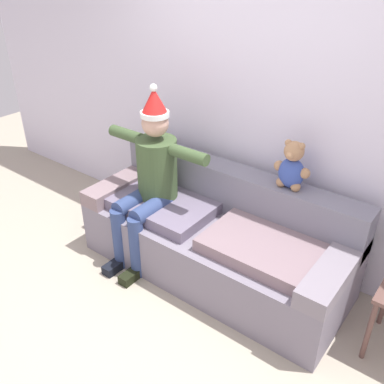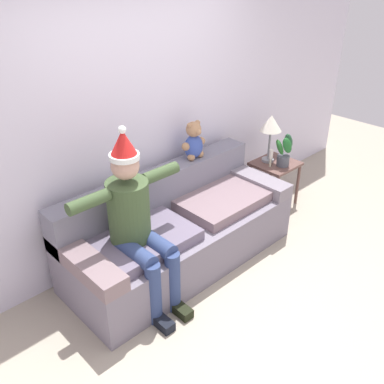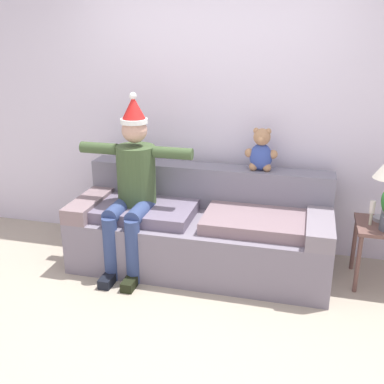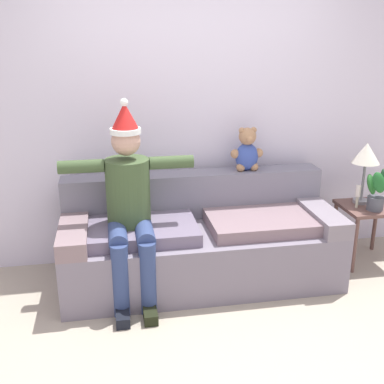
{
  "view_description": "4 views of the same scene",
  "coord_description": "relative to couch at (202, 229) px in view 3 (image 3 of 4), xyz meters",
  "views": [
    {
      "loc": [
        1.61,
        -1.41,
        2.45
      ],
      "look_at": [
        -0.21,
        0.95,
        0.73
      ],
      "focal_mm": 39.88,
      "sensor_mm": 36.0,
      "label": 1
    },
    {
      "loc": [
        -2.23,
        -1.51,
        2.62
      ],
      "look_at": [
        -0.01,
        0.82,
        0.84
      ],
      "focal_mm": 40.23,
      "sensor_mm": 36.0,
      "label": 2
    },
    {
      "loc": [
        0.85,
        -2.64,
        2.04
      ],
      "look_at": [
        -0.06,
        0.9,
        0.73
      ],
      "focal_mm": 42.77,
      "sensor_mm": 36.0,
      "label": 3
    },
    {
      "loc": [
        -0.72,
        -2.55,
        2.01
      ],
      "look_at": [
        -0.11,
        0.79,
        0.85
      ],
      "focal_mm": 44.48,
      "sensor_mm": 36.0,
      "label": 4
    }
  ],
  "objects": [
    {
      "name": "candle_tall",
      "position": [
        1.41,
        0.01,
        0.33
      ],
      "size": [
        0.04,
        0.04,
        0.2
      ],
      "color": "beige",
      "rests_on": "side_table"
    },
    {
      "name": "person_seated",
      "position": [
        -0.58,
        -0.16,
        0.45
      ],
      "size": [
        1.02,
        0.77,
        1.55
      ],
      "color": "#3D522F",
      "rests_on": "ground_plane"
    },
    {
      "name": "ground_plane",
      "position": [
        0.0,
        -1.02,
        -0.34
      ],
      "size": [
        10.0,
        10.0,
        0.0
      ],
      "primitive_type": "plane",
      "color": "#AA9E8B"
    },
    {
      "name": "teddy_bear",
      "position": [
        0.47,
        0.27,
        0.68
      ],
      "size": [
        0.29,
        0.17,
        0.38
      ],
      "color": "#374EA3",
      "rests_on": "couch"
    },
    {
      "name": "back_wall",
      "position": [
        0.0,
        0.53,
        1.01
      ],
      "size": [
        7.0,
        0.1,
        2.7
      ],
      "primitive_type": "cube",
      "color": "silver",
      "rests_on": "ground_plane"
    },
    {
      "name": "couch",
      "position": [
        0.0,
        0.0,
        0.0
      ],
      "size": [
        2.24,
        0.89,
        0.85
      ],
      "color": "slate",
      "rests_on": "ground_plane"
    }
  ]
}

